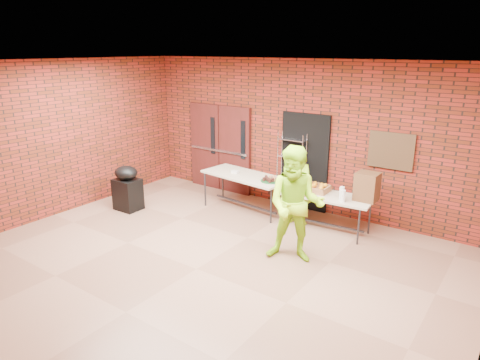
% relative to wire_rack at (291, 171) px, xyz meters
% --- Properties ---
extents(room, '(8.08, 7.08, 3.28)m').
position_rel_wire_rack_xyz_m(room, '(0.14, -3.32, 0.76)').
color(room, brown).
rests_on(room, ground).
extents(double_doors, '(1.78, 0.12, 2.10)m').
position_rel_wire_rack_xyz_m(double_doors, '(-2.06, 0.12, 0.22)').
color(double_doors, '#451413').
rests_on(double_doors, room).
extents(dark_doorway, '(1.10, 0.06, 2.10)m').
position_rel_wire_rack_xyz_m(dark_doorway, '(0.24, 0.14, 0.21)').
color(dark_doorway, black).
rests_on(dark_doorway, room).
extents(bronze_plaque, '(0.85, 0.04, 0.70)m').
position_rel_wire_rack_xyz_m(bronze_plaque, '(2.04, 0.13, 0.71)').
color(bronze_plaque, '#47331C').
rests_on(bronze_plaque, room).
extents(wire_rack, '(0.61, 0.21, 1.67)m').
position_rel_wire_rack_xyz_m(wire_rack, '(0.00, 0.00, 0.00)').
color(wire_rack, '#B1B1B8').
rests_on(wire_rack, room).
extents(table_left, '(2.01, 1.02, 0.80)m').
position_rel_wire_rack_xyz_m(table_left, '(-0.74, -0.69, -0.11)').
color(table_left, tan).
rests_on(table_left, room).
extents(table_right, '(1.77, 0.85, 0.71)m').
position_rel_wire_rack_xyz_m(table_right, '(1.15, -0.66, -0.19)').
color(table_right, tan).
rests_on(table_right, room).
extents(basket_bananas, '(0.44, 0.34, 0.14)m').
position_rel_wire_rack_xyz_m(basket_bananas, '(0.45, -0.70, -0.07)').
color(basket_bananas, '#8E5F39').
rests_on(basket_bananas, table_right).
extents(basket_oranges, '(0.50, 0.39, 0.16)m').
position_rel_wire_rack_xyz_m(basket_oranges, '(0.87, -0.58, -0.06)').
color(basket_oranges, '#8E5F39').
rests_on(basket_oranges, table_right).
extents(basket_apples, '(0.47, 0.36, 0.15)m').
position_rel_wire_rack_xyz_m(basket_apples, '(0.63, -0.85, -0.07)').
color(basket_apples, '#8E5F39').
rests_on(basket_apples, table_right).
extents(muffin_tray, '(0.42, 0.42, 0.10)m').
position_rel_wire_rack_xyz_m(muffin_tray, '(-0.05, -0.77, 0.01)').
color(muffin_tray, '#13471F').
rests_on(muffin_tray, table_left).
extents(napkin_box, '(0.16, 0.11, 0.05)m').
position_rel_wire_rack_xyz_m(napkin_box, '(-0.99, -0.71, -0.01)').
color(napkin_box, silver).
rests_on(napkin_box, table_left).
extents(coffee_dispenser, '(0.40, 0.36, 0.52)m').
position_rel_wire_rack_xyz_m(coffee_dispenser, '(1.85, -0.51, 0.13)').
color(coffee_dispenser, '#54311C').
rests_on(coffee_dispenser, table_right).
extents(cup_stack_front, '(0.09, 0.09, 0.27)m').
position_rel_wire_rack_xyz_m(cup_stack_front, '(1.49, -0.79, 0.00)').
color(cup_stack_front, silver).
rests_on(cup_stack_front, table_right).
extents(cup_stack_mid, '(0.08, 0.08, 0.23)m').
position_rel_wire_rack_xyz_m(cup_stack_mid, '(1.55, -0.86, -0.01)').
color(cup_stack_mid, silver).
rests_on(cup_stack_mid, table_right).
extents(cup_stack_back, '(0.07, 0.07, 0.21)m').
position_rel_wire_rack_xyz_m(cup_stack_back, '(1.44, -0.69, -0.02)').
color(cup_stack_back, silver).
rests_on(cup_stack_back, table_right).
extents(covered_grill, '(0.55, 0.46, 0.98)m').
position_rel_wire_rack_xyz_m(covered_grill, '(-2.84, -2.16, -0.34)').
color(covered_grill, black).
rests_on(covered_grill, room).
extents(volunteer_woman, '(0.61, 0.43, 1.58)m').
position_rel_wire_rack_xyz_m(volunteer_woman, '(0.56, -0.71, -0.05)').
color(volunteer_woman, '#9BE018').
rests_on(volunteer_woman, room).
extents(volunteer_man, '(1.14, 1.01, 1.95)m').
position_rel_wire_rack_xyz_m(volunteer_man, '(1.25, -2.11, 0.14)').
color(volunteer_man, '#9BE018').
rests_on(volunteer_man, room).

